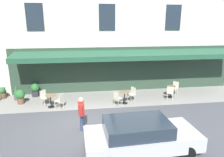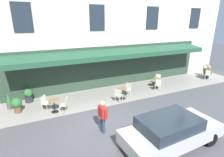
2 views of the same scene
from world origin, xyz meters
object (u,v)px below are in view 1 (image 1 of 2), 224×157
Objects in this scene: parked_car_silver at (140,135)px; cafe_table_near_entrance at (171,90)px; potted_plant_by_steps at (20,96)px; cafe_table_streetside at (51,99)px; cafe_chair_cream_facing_street at (60,100)px; potted_plant_under_sign at (2,93)px; potted_plant_entrance_left at (16,93)px; cafe_chair_cream_kerbside at (132,93)px; cafe_chair_cream_near_door at (44,96)px; cafe_table_mid_terrace at (125,96)px; cafe_chair_cream_under_awning at (170,92)px; walking_pedestrian_in_red at (81,111)px; cafe_chair_cream_by_window at (175,87)px; cafe_chair_cream_back_row at (117,97)px; potted_plant_mid_terrace at (35,90)px.

cafe_table_near_entrance is at bearing -123.22° from parked_car_silver.
potted_plant_by_steps reaches higher than cafe_table_near_entrance.
cafe_table_streetside is 0.63m from cafe_chair_cream_facing_street.
potted_plant_entrance_left is (-1.00, 0.41, 0.07)m from potted_plant_under_sign.
cafe_chair_cream_near_door is at bearing -1.43° from cafe_chair_cream_kerbside.
cafe_chair_cream_kerbside is 1.19× the size of potted_plant_under_sign.
cafe_chair_cream_kerbside is 0.21× the size of parked_car_silver.
potted_plant_by_steps is at bearing -4.19° from cafe_chair_cream_kerbside.
cafe_chair_cream_kerbside is (-0.55, -0.31, 0.06)m from cafe_table_mid_terrace.
walking_pedestrian_in_red reaches higher than cafe_chair_cream_under_awning.
walking_pedestrian_in_red is 1.77× the size of potted_plant_by_steps.
cafe_table_near_entrance is at bearing -118.36° from cafe_chair_cream_under_awning.
cafe_table_streetside is 0.63m from cafe_chair_cream_near_door.
cafe_chair_cream_back_row is (4.32, 1.50, 0.00)m from cafe_chair_cream_by_window.
cafe_chair_cream_by_window reaches higher than cafe_table_near_entrance.
potted_plant_mid_terrace is (8.77, -1.90, -0.07)m from cafe_chair_cream_under_awning.
potted_plant_mid_terrace is at bearing -8.43° from cafe_table_near_entrance.
cafe_chair_cream_facing_street is (4.41, 0.59, 0.00)m from cafe_chair_cream_kerbside.
cafe_chair_cream_by_window is at bearing -169.48° from cafe_chair_cream_facing_street.
walking_pedestrian_in_red reaches higher than parked_car_silver.
cafe_chair_cream_back_row is 1.26m from cafe_chair_cream_kerbside.
parked_car_silver is (0.39, 4.95, 0.22)m from cafe_table_mid_terrace.
potted_plant_by_steps is at bearing -7.34° from cafe_table_mid_terrace.
potted_plant_mid_terrace is (3.14, -4.98, -0.46)m from walking_pedestrian_in_red.
potted_plant_entrance_left is 9.12m from parked_car_silver.
cafe_table_mid_terrace is 4.97m from parked_car_silver.
potted_plant_under_sign is 2.06m from potted_plant_mid_terrace.
cafe_chair_cream_kerbside is 5.42m from cafe_chair_cream_near_door.
walking_pedestrian_in_red is at bearing 31.56° from cafe_table_near_entrance.
cafe_chair_cream_near_door is 7.02m from parked_car_silver.
potted_plant_under_sign is (11.12, -1.22, -0.10)m from cafe_table_near_entrance.
cafe_chair_cream_kerbside is at bearing -172.34° from cafe_chair_cream_facing_street.
potted_plant_by_steps reaches higher than potted_plant_mid_terrace.
cafe_chair_cream_back_row is 1.01× the size of potted_plant_mid_terrace.
potted_plant_mid_terrace is at bearing -116.01° from potted_plant_by_steps.
cafe_table_mid_terrace is at bearing -131.68° from walking_pedestrian_in_red.
potted_plant_mid_terrace is (9.54, -0.92, -0.07)m from cafe_chair_cream_by_window.
parked_car_silver is (-7.41, 6.89, 0.32)m from potted_plant_under_sign.
cafe_chair_cream_back_row is 1.00× the size of cafe_chair_cream_facing_street.
cafe_table_near_entrance is at bearing -174.75° from cafe_table_streetside.
parked_car_silver is at bearing 129.70° from cafe_chair_cream_near_door.
potted_plant_entrance_left is at bearing -46.71° from walking_pedestrian_in_red.
potted_plant_by_steps is (10.14, 0.32, -0.03)m from cafe_chair_cream_by_window.
walking_pedestrian_in_red reaches higher than cafe_table_near_entrance.
cafe_chair_cream_by_window is at bearing 174.48° from potted_plant_mid_terrace.
cafe_chair_cream_under_awning is at bearing -123.71° from parked_car_silver.
cafe_table_mid_terrace is 0.82× the size of cafe_chair_cream_near_door.
cafe_chair_cream_under_awning is 8.97m from potted_plant_mid_terrace.
cafe_chair_cream_facing_street is at bearing 10.52° from cafe_chair_cream_by_window.
parked_car_silver is at bearing 56.29° from cafe_chair_cream_under_awning.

